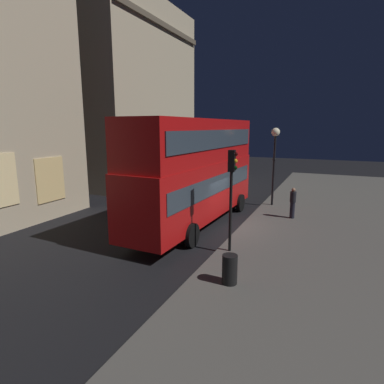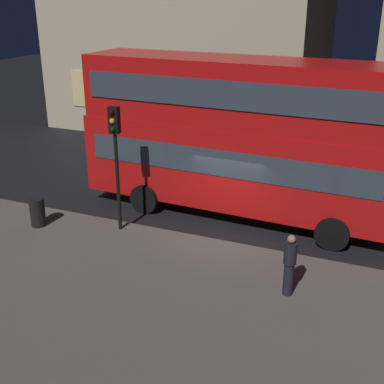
% 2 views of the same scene
% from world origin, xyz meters
% --- Properties ---
extents(ground_plane, '(80.00, 80.00, 0.00)m').
position_xyz_m(ground_plane, '(0.00, 0.00, 0.00)').
color(ground_plane, black).
extents(sidewalk_slab, '(44.00, 9.37, 0.12)m').
position_xyz_m(sidewalk_slab, '(0.00, -5.62, 0.06)').
color(sidewalk_slab, '#4C4944').
rests_on(sidewalk_slab, ground).
extents(building_plain_facade, '(13.90, 8.55, 16.04)m').
position_xyz_m(building_plain_facade, '(10.61, 13.47, 8.02)').
color(building_plain_facade, tan).
rests_on(building_plain_facade, ground).
extents(double_decker_bus, '(11.24, 3.13, 5.58)m').
position_xyz_m(double_decker_bus, '(-0.15, 1.42, 3.13)').
color(double_decker_bus, '#B20F0F').
rests_on(double_decker_bus, ground).
extents(traffic_light_near_kerb, '(0.35, 0.38, 4.19)m').
position_xyz_m(traffic_light_near_kerb, '(-3.26, -1.48, 3.12)').
color(traffic_light_near_kerb, black).
rests_on(traffic_light_near_kerb, sidewalk_slab).
extents(traffic_light_far_side, '(0.34, 0.37, 3.71)m').
position_xyz_m(traffic_light_far_side, '(9.56, 4.01, 2.68)').
color(traffic_light_far_side, black).
rests_on(traffic_light_far_side, ground).
extents(street_lamp, '(0.54, 0.54, 5.02)m').
position_xyz_m(street_lamp, '(5.57, -1.61, 3.95)').
color(street_lamp, black).
rests_on(street_lamp, sidewalk_slab).
extents(pedestrian, '(0.34, 0.34, 1.74)m').
position_xyz_m(pedestrian, '(2.86, -3.21, 1.02)').
color(pedestrian, black).
rests_on(pedestrian, sidewalk_slab).
extents(litter_bin, '(0.51, 0.51, 0.99)m').
position_xyz_m(litter_bin, '(-5.98, -2.32, 0.61)').
color(litter_bin, black).
rests_on(litter_bin, sidewalk_slab).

